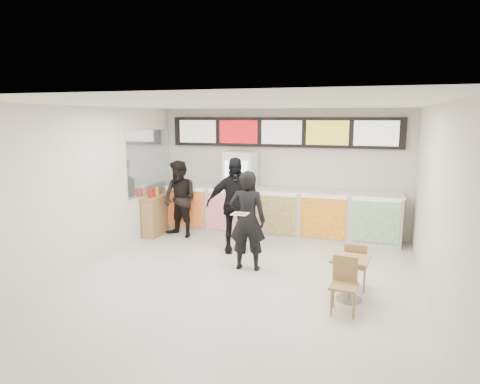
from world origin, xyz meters
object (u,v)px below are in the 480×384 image
at_px(customer_mid, 234,205).
at_px(cafe_table, 350,271).
at_px(customer_main, 247,220).
at_px(drinks_fridge, 240,193).
at_px(condiment_ledge, 155,215).
at_px(customer_left, 180,199).
at_px(service_counter, 278,213).

xyz_separation_m(customer_mid, cafe_table, (2.47, -1.82, -0.53)).
bearing_deg(customer_main, cafe_table, 150.64).
relative_size(drinks_fridge, customer_main, 1.08).
bearing_deg(drinks_fridge, condiment_ledge, -157.57).
xyz_separation_m(customer_mid, condiment_ledge, (-2.19, 0.62, -0.51)).
distance_m(customer_main, customer_mid, 1.11).
distance_m(cafe_table, condiment_ledge, 5.26).
bearing_deg(customer_left, condiment_ledge, -154.83).
relative_size(service_counter, cafe_table, 3.94).
height_order(drinks_fridge, customer_mid, drinks_fridge).
xyz_separation_m(drinks_fridge, cafe_table, (2.77, -3.22, -0.53)).
relative_size(drinks_fridge, customer_mid, 1.00).
height_order(customer_main, cafe_table, customer_main).
distance_m(service_counter, customer_left, 2.33).
xyz_separation_m(drinks_fridge, condiment_ledge, (-1.88, -0.78, -0.52)).
bearing_deg(condiment_ledge, cafe_table, -27.66).
bearing_deg(customer_left, customer_mid, -5.14).
bearing_deg(drinks_fridge, customer_left, -150.77).
bearing_deg(customer_main, drinks_fridge, -74.56).
xyz_separation_m(drinks_fridge, customer_left, (-1.26, -0.71, -0.10)).
xyz_separation_m(service_counter, drinks_fridge, (-0.93, 0.02, 0.43)).
bearing_deg(customer_main, service_counter, -96.46).
bearing_deg(customer_main, customer_mid, -64.21).
relative_size(cafe_table, condiment_ledge, 1.24).
relative_size(customer_main, condiment_ledge, 1.64).
bearing_deg(cafe_table, service_counter, 126.59).
distance_m(drinks_fridge, customer_main, 2.51).
bearing_deg(service_counter, customer_left, -162.56).
distance_m(service_counter, condiment_ledge, 2.92).
distance_m(customer_main, condiment_ledge, 3.20).
relative_size(service_counter, drinks_fridge, 2.78).
height_order(customer_main, condiment_ledge, customer_main).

